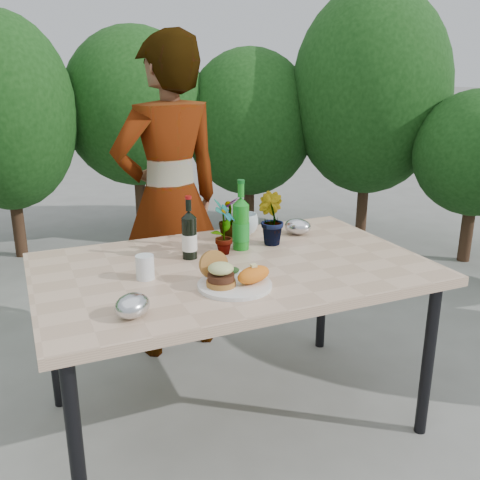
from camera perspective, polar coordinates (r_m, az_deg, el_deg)
name	(u,v)px	position (r m, az deg, el deg)	size (l,w,h in m)	color
ground	(233,417)	(2.59, -0.74, -18.36)	(80.00, 80.00, 0.00)	slate
patio_table	(232,277)	(2.26, -0.81, -3.98)	(1.60, 1.00, 0.75)	tan
shrub_hedge	(167,128)	(3.76, -7.81, 11.78)	(6.77, 5.13, 2.25)	#382316
dinner_plate	(235,285)	(2.00, -0.57, -4.83)	(0.28, 0.28, 0.01)	white
burger_stack	(219,272)	(1.98, -2.25, -3.45)	(0.11, 0.16, 0.11)	#B7722D
sweet_potato	(254,275)	(2.00, 1.45, -3.71)	(0.15, 0.08, 0.06)	orange
grilled_veg	(230,271)	(2.08, -1.12, -3.35)	(0.08, 0.05, 0.03)	olive
wine_bottle	(189,236)	(2.29, -5.42, 0.46)	(0.07, 0.07, 0.27)	black
sparkling_water	(241,224)	(2.39, 0.09, 1.70)	(0.08, 0.08, 0.32)	#18861D
plastic_cup	(145,267)	(2.10, -10.10, -2.87)	(0.07, 0.07, 0.10)	white
seedling_left	(224,227)	(2.32, -1.75, 1.38)	(0.13, 0.09, 0.25)	#21511C
seedling_mid	(270,219)	(2.47, 3.27, 2.29)	(0.13, 0.11, 0.24)	#1F521C
seedling_right	(230,219)	(2.54, -1.06, 2.29)	(0.11, 0.11, 0.20)	#2D5E20
blue_bowl	(245,224)	(2.63, 0.49, 1.71)	(0.13, 0.13, 0.10)	silver
foil_packet_left	(132,306)	(1.80, -11.42, -6.87)	(0.13, 0.11, 0.08)	silver
foil_packet_right	(298,227)	(2.65, 6.16, 1.44)	(0.13, 0.11, 0.08)	silver
person	(170,200)	(2.88, -7.49, 4.20)	(0.63, 0.41, 1.72)	#895744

